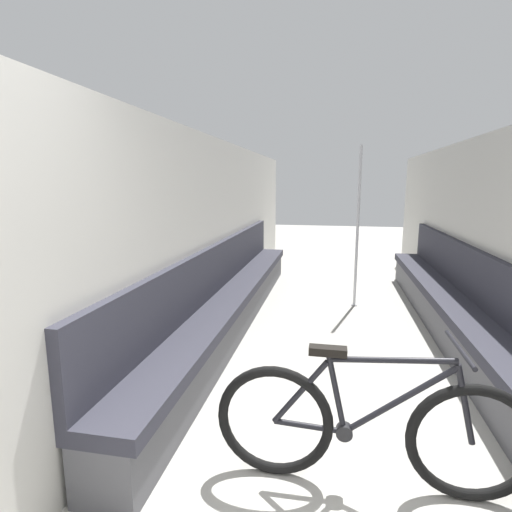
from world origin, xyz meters
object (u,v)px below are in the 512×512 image
Objects in this scene: bench_seat_row_right at (457,312)px; bicycle at (368,428)px; grab_pole_near at (357,230)px; bench_seat_row_left at (232,299)px.

bicycle is at bearing -115.17° from bench_seat_row_right.
bench_seat_row_right is at bearing -47.19° from grab_pole_near.
bench_seat_row_right is (2.43, 0.00, 0.00)m from bench_seat_row_left.
bench_seat_row_left is 1.00× the size of bench_seat_row_right.
bench_seat_row_left is 2.67m from bicycle.
grab_pole_near is (-0.99, 1.07, 0.72)m from bench_seat_row_right.
bicycle is at bearing -91.54° from grab_pole_near.
bench_seat_row_right is 2.61× the size of grab_pole_near.
grab_pole_near reaches higher than bicycle.
bench_seat_row_left is 2.43m from bench_seat_row_right.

